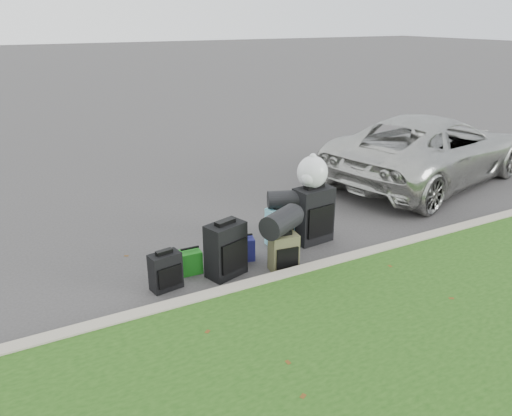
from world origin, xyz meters
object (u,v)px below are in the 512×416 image
suitcase_small_black (166,271)px  suitcase_large_black_left (226,250)px  suitcase_large_black_right (313,215)px  suv (430,149)px  tote_navy (243,248)px  suitcase_teal (280,226)px  suitcase_olive (284,252)px  tote_green (190,262)px

suitcase_small_black → suitcase_large_black_left: 0.79m
suitcase_large_black_right → suitcase_small_black: bearing=-177.8°
suv → tote_navy: size_ratio=15.27×
suitcase_teal → suitcase_large_black_right: 0.51m
suv → suitcase_small_black: 6.19m
suitcase_olive → suitcase_large_black_left: bearing=169.5°
suv → suitcase_olive: (-4.47, -1.85, -0.41)m
suitcase_small_black → tote_navy: (1.17, 0.26, -0.08)m
tote_green → tote_navy: 0.77m
suitcase_olive → tote_green: size_ratio=1.63×
suv → suitcase_teal: size_ratio=8.70×
suitcase_large_black_left → suitcase_small_black: bearing=160.5°
suv → suitcase_large_black_right: (-3.63, -1.29, -0.25)m
suitcase_large_black_right → tote_navy: (-1.16, -0.04, -0.25)m
suitcase_large_black_right → tote_navy: size_ratio=2.63×
suitcase_small_black → suitcase_teal: 1.92m
suv → suitcase_large_black_left: 5.44m
suitcase_olive → suitcase_teal: bearing=69.8°
suitcase_teal → tote_navy: bearing=-167.4°
suitcase_large_black_right → suitcase_large_black_left: bearing=-173.0°
suitcase_olive → suitcase_large_black_right: bearing=41.3°
suv → suitcase_small_black: (-5.96, -1.59, -0.43)m
suitcase_large_black_left → tote_green: (-0.38, 0.27, -0.20)m
tote_green → tote_navy: (0.77, 0.02, 0.00)m
suitcase_small_black → suitcase_large_black_left: suitcase_large_black_left is taller
suitcase_teal → suitcase_large_black_right: size_ratio=0.67×
suv → suitcase_large_black_right: 3.86m
suitcase_small_black → tote_green: suitcase_small_black is taller
suitcase_large_black_left → suitcase_teal: size_ratio=1.28×
suitcase_large_black_left → suitcase_large_black_right: bearing=-5.0°
suitcase_small_black → suitcase_olive: suitcase_olive is taller
suitcase_small_black → tote_navy: suitcase_small_black is taller
suv → suitcase_large_black_left: size_ratio=6.77×
suitcase_olive → suitcase_large_black_right: size_ratio=0.60×
suv → suitcase_olive: suv is taller
suitcase_large_black_right → tote_navy: 1.19m
suitcase_teal → suv: bearing=12.8°
suitcase_teal → tote_green: size_ratio=1.81×
suitcase_large_black_right → tote_green: suitcase_large_black_right is taller
suitcase_large_black_left → suitcase_teal: bearing=6.9°
suitcase_large_black_left → tote_navy: 0.52m
tote_green → suv: bearing=16.0°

